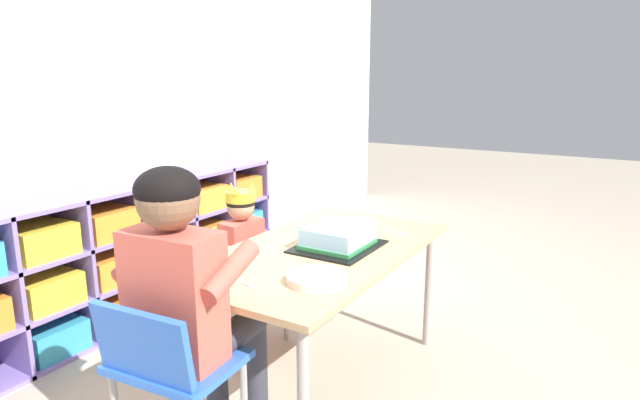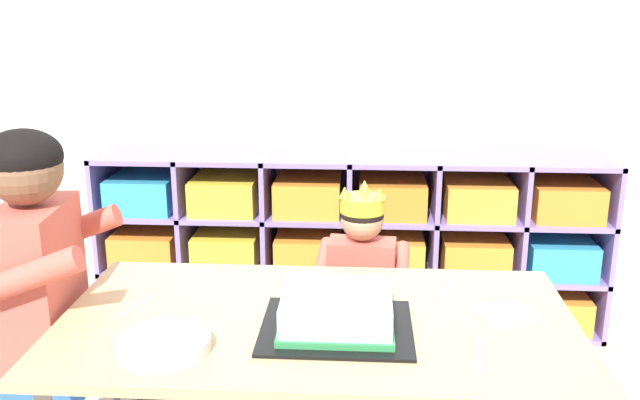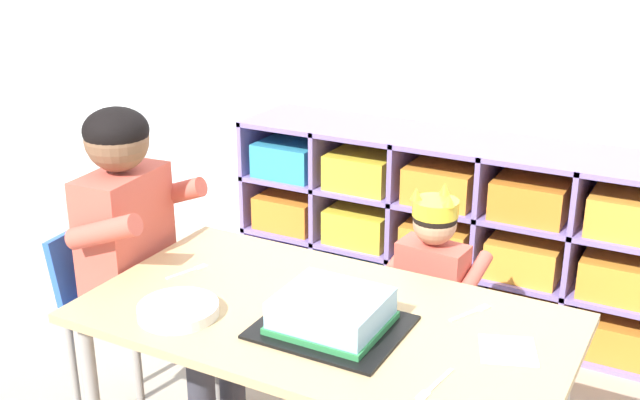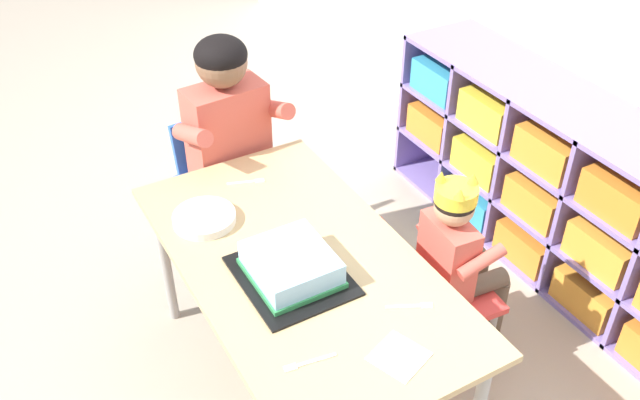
% 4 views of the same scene
% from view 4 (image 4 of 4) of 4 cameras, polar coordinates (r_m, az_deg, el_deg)
% --- Properties ---
extents(ground, '(16.00, 16.00, 0.00)m').
position_cam_4_polar(ground, '(2.62, -1.41, -15.10)').
color(ground, tan).
extents(storage_cubby_shelf, '(2.12, 0.40, 0.75)m').
position_cam_4_polar(storage_cubby_shelf, '(2.97, 21.66, -1.18)').
color(storage_cubby_shelf, '#7F6BB2').
rests_on(storage_cubby_shelf, ground).
extents(activity_table, '(1.26, 0.68, 0.62)m').
position_cam_4_polar(activity_table, '(2.21, -1.62, -6.09)').
color(activity_table, tan).
rests_on(activity_table, ground).
extents(classroom_chair_blue, '(0.39, 0.37, 0.61)m').
position_cam_4_polar(classroom_chair_blue, '(2.46, 8.79, -7.30)').
color(classroom_chair_blue, red).
rests_on(classroom_chair_blue, ground).
extents(child_with_crown, '(0.31, 0.31, 0.82)m').
position_cam_4_polar(child_with_crown, '(2.42, 11.25, -4.05)').
color(child_with_crown, '#D15647').
rests_on(child_with_crown, ground).
extents(classroom_chair_adult_side, '(0.36, 0.40, 0.67)m').
position_cam_4_polar(classroom_chair_adult_side, '(2.87, -7.64, 1.96)').
color(classroom_chair_adult_side, blue).
rests_on(classroom_chair_adult_side, ground).
extents(adult_helper_seated, '(0.45, 0.42, 1.06)m').
position_cam_4_polar(adult_helper_seated, '(2.66, -6.91, 4.76)').
color(adult_helper_seated, '#D15647').
rests_on(adult_helper_seated, ground).
extents(birthday_cake_on_tray, '(0.36, 0.30, 0.09)m').
position_cam_4_polar(birthday_cake_on_tray, '(2.09, -2.38, -5.50)').
color(birthday_cake_on_tray, black).
rests_on(birthday_cake_on_tray, activity_table).
extents(paper_plate_stack, '(0.21, 0.21, 0.03)m').
position_cam_4_polar(paper_plate_stack, '(2.34, -9.45, -1.47)').
color(paper_plate_stack, white).
rests_on(paper_plate_stack, activity_table).
extents(paper_napkin_square, '(0.17, 0.17, 0.00)m').
position_cam_4_polar(paper_napkin_square, '(1.91, 6.49, -12.60)').
color(paper_napkin_square, white).
rests_on(paper_napkin_square, activity_table).
extents(fork_by_napkin, '(0.07, 0.13, 0.00)m').
position_cam_4_polar(fork_by_napkin, '(2.04, 7.59, -8.60)').
color(fork_by_napkin, white).
rests_on(fork_by_napkin, activity_table).
extents(fork_near_cake_tray, '(0.04, 0.15, 0.00)m').
position_cam_4_polar(fork_near_cake_tray, '(1.88, -1.10, -13.19)').
color(fork_near_cake_tray, white).
rests_on(fork_near_cake_tray, activity_table).
extents(fork_near_child_seat, '(0.06, 0.13, 0.00)m').
position_cam_4_polar(fork_near_child_seat, '(2.51, -5.88, 1.49)').
color(fork_near_child_seat, white).
rests_on(fork_near_child_seat, activity_table).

